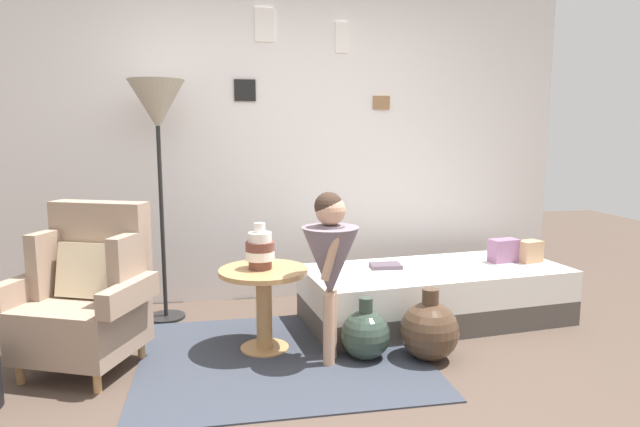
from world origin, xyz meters
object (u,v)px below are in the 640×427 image
floor_lamp (157,113)px  daybed (435,294)px  side_table (264,292)px  book_on_daybed (386,266)px  demijohn_near (365,334)px  vase_striped (260,250)px  armchair (87,295)px  demijohn_far (429,330)px  person_child (330,256)px

floor_lamp → daybed: bearing=-12.0°
daybed → side_table: 1.34m
book_on_daybed → demijohn_near: bearing=-116.9°
side_table → demijohn_near: side_table is taller
vase_striped → demijohn_near: size_ratio=0.75×
daybed → armchair: bearing=-171.0°
side_table → demijohn_far: 1.05m
daybed → person_child: size_ratio=1.90×
vase_striped → floor_lamp: bearing=132.2°
floor_lamp → person_child: floor_lamp is taller
daybed → book_on_daybed: size_ratio=8.97×
daybed → book_on_daybed: bearing=169.1°
armchair → floor_lamp: bearing=65.3°
book_on_daybed → floor_lamp: bearing=167.8°
armchair → daybed: armchair is taller
person_child → floor_lamp: bearing=136.5°
side_table → demijohn_far: size_ratio=1.26×
vase_striped → person_child: 0.48m
daybed → vase_striped: bearing=-166.7°
vase_striped → demijohn_near: 0.84m
person_child → demijohn_far: 0.77m
daybed → floor_lamp: 2.40m
side_table → book_on_daybed: side_table is taller
person_child → demijohn_near: 0.55m
book_on_daybed → armchair: bearing=-167.4°
book_on_daybed → demijohn_far: 0.76m
floor_lamp → demijohn_near: size_ratio=4.50×
armchair → side_table: 1.04m
person_child → book_on_daybed: 0.89m
floor_lamp → demijohn_far: bearing=-32.9°
demijohn_near → vase_striped: bearing=156.8°
armchair → person_child: size_ratio=0.93×
side_table → floor_lamp: size_ratio=0.32×
side_table → person_child: person_child is taller
book_on_daybed → vase_striped: bearing=-158.2°
book_on_daybed → demijohn_far: bearing=-85.6°
armchair → side_table: bearing=2.8°
floor_lamp → book_on_daybed: bearing=-12.2°
daybed → vase_striped: 1.42m
side_table → vase_striped: size_ratio=1.93×
vase_striped → book_on_daybed: bearing=21.8°
side_table → person_child: 0.53m
vase_striped → demijohn_near: (0.62, -0.26, -0.50)m
daybed → side_table: side_table is taller
armchair → person_child: 1.44m
daybed → demijohn_near: (-0.69, -0.57, -0.04)m
armchair → person_child: (1.41, -0.21, 0.22)m
armchair → demijohn_near: 1.67m
vase_striped → demijohn_far: bearing=-19.1°
vase_striped → daybed: bearing=13.3°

